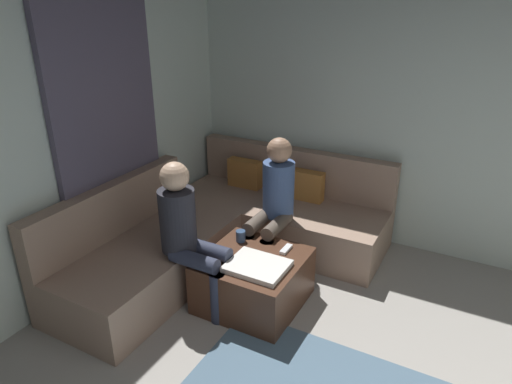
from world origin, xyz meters
TOP-DOWN VIEW (x-y plane):
  - wall_back at (0.00, 2.94)m, footprint 6.00×0.12m
  - curtain_panel at (-2.84, 1.30)m, footprint 0.06×1.10m
  - sectional_couch at (-2.08, 1.88)m, footprint 2.10×2.55m
  - ottoman at (-1.50, 1.35)m, footprint 0.76×0.76m
  - folded_blanket at (-1.40, 1.23)m, footprint 0.44×0.36m
  - coffee_mug at (-1.72, 1.53)m, footprint 0.08×0.08m
  - game_remote at (-1.32, 1.57)m, footprint 0.05×0.15m
  - person_on_couch_back at (-1.62, 1.93)m, footprint 0.30×0.60m
  - person_on_couch_side at (-1.93, 1.11)m, footprint 0.60×0.30m

SIDE VIEW (x-z plane):
  - ottoman at x=-1.50m, z-range 0.00..0.42m
  - sectional_couch at x=-2.08m, z-range -0.15..0.72m
  - game_remote at x=-1.32m, z-range 0.42..0.44m
  - folded_blanket at x=-1.40m, z-range 0.42..0.46m
  - coffee_mug at x=-1.72m, z-range 0.42..0.52m
  - person_on_couch_back at x=-1.62m, z-range 0.06..1.26m
  - person_on_couch_side at x=-1.93m, z-range 0.06..1.26m
  - curtain_panel at x=-2.84m, z-range 0.00..2.50m
  - wall_back at x=0.00m, z-range 0.00..2.70m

